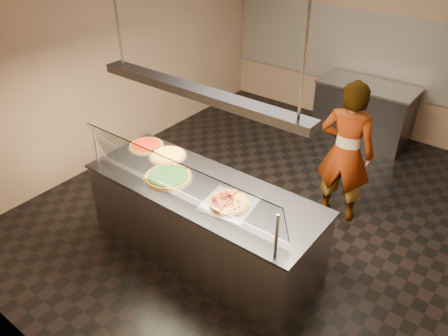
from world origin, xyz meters
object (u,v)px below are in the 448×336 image
Objects in this scene: pizza_cheese at (168,155)px; worker at (346,153)px; half_pizza_sausage at (237,206)px; pizza_tomato at (146,145)px; heat_lamp_housing at (199,93)px; perforated_tray at (229,204)px; half_pizza_pepperoni at (221,198)px; pizza_spinach at (168,176)px; sneeze_guard at (177,177)px; prep_table at (363,112)px; serving_counter at (203,222)px; pizza_spatula at (178,165)px.

worker is at bearing 41.83° from pizza_cheese.
pizza_tomato is (-1.54, 0.30, -0.01)m from half_pizza_sausage.
pizza_tomato is 1.48m from heat_lamp_housing.
half_pizza_sausage is 1.02× the size of pizza_tomato.
pizza_tomato is at bearing 168.82° from half_pizza_sausage.
half_pizza_sausage is 0.98× the size of pizza_cheese.
perforated_tray is 1.48m from pizza_tomato.
pizza_cheese is at bearing 163.51° from half_pizza_pepperoni.
worker is at bearing 54.06° from pizza_spinach.
half_pizza_pepperoni is at bearing -12.43° from heat_lamp_housing.
perforated_tray is at bearing -11.79° from pizza_tomato.
sneeze_guard is 2.15m from worker.
sneeze_guard is 0.62m from half_pizza_sausage.
serving_counter is at bearing -93.80° from prep_table.
sneeze_guard is 5.54× the size of half_pizza_sausage.
half_pizza_pepperoni is 1.38m from pizza_tomato.
prep_table is at bearing 86.52° from sneeze_guard.
heat_lamp_housing reaches higher than worker.
pizza_tomato is 0.28× the size of prep_table.
serving_counter is 0.69m from half_pizza_sausage.
half_pizza_sausage is at bearing 29.76° from sneeze_guard.
serving_counter is 0.62m from pizza_spinach.
pizza_cheese is (-0.31, 0.32, -0.00)m from pizza_spinach.
worker is at bearing 62.46° from serving_counter.
half_pizza_sausage is 0.81× the size of pizza_spinach.
worker is (1.28, 1.48, -0.07)m from pizza_spatula.
prep_table is (0.25, 4.06, -0.76)m from sneeze_guard.
pizza_spinach reaches higher than pizza_cheese.
pizza_tomato is (-1.05, 0.58, -0.28)m from sneeze_guard.
sneeze_guard reaches higher than prep_table.
worker is (0.59, -2.12, 0.42)m from prep_table.
worker reaches higher than pizza_cheese.
pizza_spinach is at bearing -167.55° from serving_counter.
pizza_cheese is at bearing 161.84° from heat_lamp_housing.
half_pizza_sausage is at bearing -86.42° from prep_table.
heat_lamp_housing is at bearing -16.03° from pizza_spatula.
worker is (0.35, 1.67, -0.07)m from half_pizza_sausage.
half_pizza_pepperoni is 0.18× the size of heat_lamp_housing.
worker is at bearing 72.07° from half_pizza_pepperoni.
pizza_cheese is 0.36m from pizza_tomato.
serving_counter is 0.88m from pizza_cheese.
sneeze_guard is (0.00, -0.34, 0.76)m from serving_counter.
worker reaches higher than serving_counter.
perforated_tray is 1.27× the size of pizza_cheese.
half_pizza_pepperoni is 0.77m from pizza_spatula.
half_pizza_pepperoni is 0.24× the size of worker.
half_pizza_sausage reaches higher than perforated_tray.
half_pizza_sausage is at bearing 1.27° from pizza_spinach.
pizza_cheese reaches higher than prep_table.
prep_table is (0.69, 3.59, -0.49)m from pizza_spatula.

